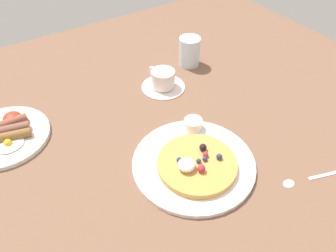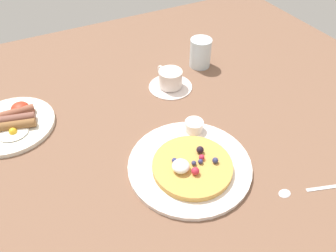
{
  "view_description": "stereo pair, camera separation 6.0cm",
  "coord_description": "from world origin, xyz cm",
  "px_view_note": "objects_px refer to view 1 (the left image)",
  "views": [
    {
      "loc": [
        -26.53,
        -45.98,
        58.97
      ],
      "look_at": [
        5.35,
        3.56,
        4.0
      ],
      "focal_mm": 34.73,
      "sensor_mm": 36.0,
      "label": 1
    },
    {
      "loc": [
        -21.35,
        -48.95,
        58.97
      ],
      "look_at": [
        5.35,
        3.56,
        4.0
      ],
      "focal_mm": 34.73,
      "sensor_mm": 36.0,
      "label": 2
    }
  ],
  "objects_px": {
    "pancake_plate": "(194,163)",
    "water_glass": "(189,51)",
    "syrup_ramekin": "(193,124)",
    "coffee_saucer": "(163,86)",
    "coffee_cup": "(163,78)",
    "teaspoon": "(305,179)",
    "breakfast_plate": "(4,136)"
  },
  "relations": [
    {
      "from": "syrup_ramekin",
      "to": "water_glass",
      "type": "relative_size",
      "value": 0.51
    },
    {
      "from": "pancake_plate",
      "to": "water_glass",
      "type": "relative_size",
      "value": 3.08
    },
    {
      "from": "coffee_cup",
      "to": "water_glass",
      "type": "height_order",
      "value": "water_glass"
    },
    {
      "from": "syrup_ramekin",
      "to": "breakfast_plate",
      "type": "xyz_separation_m",
      "value": [
        -0.42,
        0.24,
        -0.02
      ]
    },
    {
      "from": "pancake_plate",
      "to": "syrup_ramekin",
      "type": "height_order",
      "value": "syrup_ramekin"
    },
    {
      "from": "teaspoon",
      "to": "pancake_plate",
      "type": "bearing_deg",
      "value": 137.11
    },
    {
      "from": "teaspoon",
      "to": "water_glass",
      "type": "xyz_separation_m",
      "value": [
        0.06,
        0.54,
        0.04
      ]
    },
    {
      "from": "syrup_ramekin",
      "to": "coffee_saucer",
      "type": "bearing_deg",
      "value": 79.4
    },
    {
      "from": "coffee_cup",
      "to": "teaspoon",
      "type": "xyz_separation_m",
      "value": [
        0.08,
        -0.47,
        -0.03
      ]
    },
    {
      "from": "syrup_ramekin",
      "to": "pancake_plate",
      "type": "bearing_deg",
      "value": -124.94
    },
    {
      "from": "syrup_ramekin",
      "to": "water_glass",
      "type": "xyz_separation_m",
      "value": [
        0.18,
        0.27,
        0.02
      ]
    },
    {
      "from": "teaspoon",
      "to": "coffee_cup",
      "type": "bearing_deg",
      "value": 99.66
    },
    {
      "from": "pancake_plate",
      "to": "coffee_cup",
      "type": "distance_m",
      "value": 0.32
    },
    {
      "from": "pancake_plate",
      "to": "water_glass",
      "type": "bearing_deg",
      "value": 55.95
    },
    {
      "from": "pancake_plate",
      "to": "water_glass",
      "type": "xyz_separation_m",
      "value": [
        0.25,
        0.37,
        0.04
      ]
    },
    {
      "from": "teaspoon",
      "to": "syrup_ramekin",
      "type": "bearing_deg",
      "value": 114.05
    },
    {
      "from": "syrup_ramekin",
      "to": "coffee_saucer",
      "type": "height_order",
      "value": "syrup_ramekin"
    },
    {
      "from": "pancake_plate",
      "to": "coffee_cup",
      "type": "bearing_deg",
      "value": 70.95
    },
    {
      "from": "pancake_plate",
      "to": "coffee_saucer",
      "type": "relative_size",
      "value": 2.18
    },
    {
      "from": "syrup_ramekin",
      "to": "water_glass",
      "type": "distance_m",
      "value": 0.33
    },
    {
      "from": "syrup_ramekin",
      "to": "coffee_cup",
      "type": "bearing_deg",
      "value": 79.57
    },
    {
      "from": "pancake_plate",
      "to": "water_glass",
      "type": "distance_m",
      "value": 0.44
    },
    {
      "from": "breakfast_plate",
      "to": "water_glass",
      "type": "height_order",
      "value": "water_glass"
    },
    {
      "from": "breakfast_plate",
      "to": "coffee_saucer",
      "type": "xyz_separation_m",
      "value": [
        0.46,
        -0.03,
        -0.0
      ]
    },
    {
      "from": "syrup_ramekin",
      "to": "coffee_cup",
      "type": "relative_size",
      "value": 0.48
    },
    {
      "from": "breakfast_plate",
      "to": "coffee_cup",
      "type": "height_order",
      "value": "coffee_cup"
    },
    {
      "from": "coffee_cup",
      "to": "syrup_ramekin",
      "type": "bearing_deg",
      "value": -100.43
    },
    {
      "from": "syrup_ramekin",
      "to": "coffee_cup",
      "type": "xyz_separation_m",
      "value": [
        0.04,
        0.21,
        0.01
      ]
    },
    {
      "from": "pancake_plate",
      "to": "teaspoon",
      "type": "height_order",
      "value": "pancake_plate"
    },
    {
      "from": "coffee_saucer",
      "to": "water_glass",
      "type": "height_order",
      "value": "water_glass"
    },
    {
      "from": "pancake_plate",
      "to": "teaspoon",
      "type": "relative_size",
      "value": 1.8
    },
    {
      "from": "breakfast_plate",
      "to": "coffee_saucer",
      "type": "bearing_deg",
      "value": -4.17
    }
  ]
}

